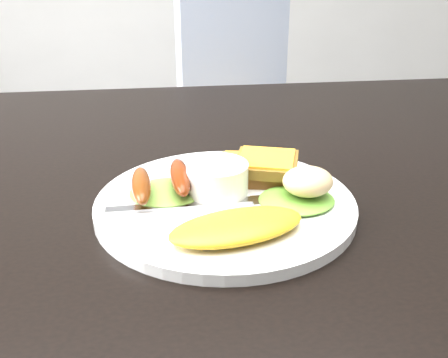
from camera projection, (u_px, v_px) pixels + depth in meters
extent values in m
cube|color=black|center=(286.00, 175.00, 0.70)|extent=(1.20, 0.80, 0.04)
cube|color=tan|center=(242.00, 139.00, 1.63)|extent=(0.54, 0.54, 0.05)
imported|color=navy|center=(321.00, 38.00, 1.51)|extent=(0.61, 0.48, 1.52)
cylinder|color=white|center=(225.00, 205.00, 0.57)|extent=(0.28, 0.28, 0.01)
ellipsoid|color=olive|center=(166.00, 192.00, 0.57)|extent=(0.09, 0.08, 0.01)
ellipsoid|color=#5BA422|center=(296.00, 200.00, 0.56)|extent=(0.09, 0.08, 0.01)
ellipsoid|color=yellow|center=(237.00, 227.00, 0.49)|extent=(0.15, 0.09, 0.02)
ellipsoid|color=maroon|center=(141.00, 185.00, 0.55)|extent=(0.03, 0.09, 0.02)
ellipsoid|color=maroon|center=(180.00, 177.00, 0.57)|extent=(0.03, 0.09, 0.02)
cylinder|color=white|center=(217.00, 181.00, 0.57)|extent=(0.08, 0.08, 0.04)
cube|color=brown|center=(253.00, 170.00, 0.62)|extent=(0.09, 0.09, 0.01)
cube|color=olive|center=(266.00, 164.00, 0.61)|extent=(0.09, 0.09, 0.01)
ellipsoid|color=beige|center=(308.00, 181.00, 0.55)|extent=(0.07, 0.07, 0.03)
cube|color=#ADAFB7|center=(180.00, 206.00, 0.55)|extent=(0.15, 0.02, 0.00)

